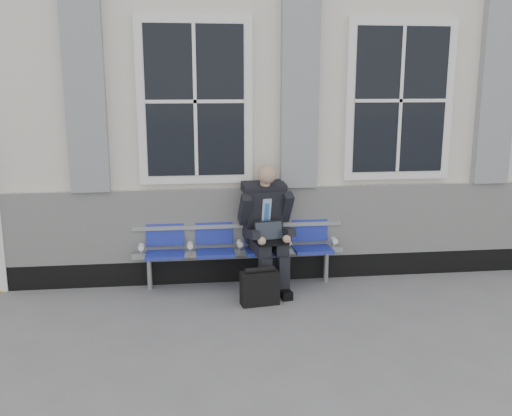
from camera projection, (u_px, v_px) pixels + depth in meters
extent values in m
plane|color=slate|center=(406.00, 321.00, 6.04)|extent=(70.00, 70.00, 0.00)
cube|color=silver|center=(330.00, 106.00, 8.97)|extent=(14.00, 4.00, 4.20)
cube|color=black|center=(364.00, 264.00, 7.43)|extent=(14.00, 0.10, 0.30)
cube|color=silver|center=(366.00, 220.00, 7.29)|extent=(14.00, 0.08, 0.90)
cube|color=gray|center=(85.00, 88.00, 6.51)|extent=(0.45, 0.14, 2.40)
cube|color=gray|center=(300.00, 88.00, 6.81)|extent=(0.45, 0.14, 2.40)
cube|color=gray|center=(497.00, 88.00, 7.10)|extent=(0.45, 0.14, 2.40)
cube|color=white|center=(195.00, 101.00, 6.71)|extent=(1.35, 0.10, 1.95)
cube|color=black|center=(195.00, 101.00, 6.66)|extent=(1.15, 0.02, 1.75)
cube|color=white|center=(399.00, 100.00, 7.01)|extent=(1.35, 0.10, 1.95)
cube|color=black|center=(401.00, 101.00, 6.96)|extent=(1.15, 0.02, 1.75)
cube|color=#9EA0A3|center=(239.00, 253.00, 7.01)|extent=(2.60, 0.07, 0.07)
cube|color=#9EA0A3|center=(238.00, 226.00, 7.06)|extent=(2.60, 0.05, 0.05)
cylinder|color=#9EA0A3|center=(150.00, 273.00, 6.93)|extent=(0.06, 0.06, 0.39)
cylinder|color=#9EA0A3|center=(326.00, 266.00, 7.19)|extent=(0.06, 0.06, 0.39)
cube|color=#172699|center=(165.00, 255.00, 6.82)|extent=(0.46, 0.42, 0.07)
cube|color=#172699|center=(165.00, 229.00, 6.97)|extent=(0.46, 0.10, 0.40)
cube|color=#172699|center=(215.00, 253.00, 6.89)|extent=(0.46, 0.42, 0.07)
cube|color=#172699|center=(214.00, 228.00, 7.04)|extent=(0.46, 0.10, 0.40)
cube|color=#172699|center=(264.00, 251.00, 6.96)|extent=(0.46, 0.42, 0.07)
cube|color=#172699|center=(262.00, 226.00, 7.11)|extent=(0.46, 0.10, 0.40)
cube|color=#172699|center=(312.00, 249.00, 7.03)|extent=(0.46, 0.42, 0.07)
cube|color=#172699|center=(309.00, 225.00, 7.18)|extent=(0.46, 0.10, 0.40)
cylinder|color=white|center=(141.00, 247.00, 6.80)|extent=(0.07, 0.12, 0.07)
cylinder|color=white|center=(190.00, 245.00, 6.86)|extent=(0.07, 0.12, 0.07)
cylinder|color=white|center=(240.00, 243.00, 6.94)|extent=(0.07, 0.12, 0.07)
cylinder|color=white|center=(288.00, 242.00, 7.01)|extent=(0.07, 0.12, 0.07)
cylinder|color=white|center=(334.00, 240.00, 7.08)|extent=(0.07, 0.12, 0.07)
cube|color=black|center=(267.00, 295.00, 6.63)|extent=(0.16, 0.30, 0.10)
cube|color=black|center=(284.00, 293.00, 6.69)|extent=(0.16, 0.30, 0.10)
cube|color=black|center=(265.00, 277.00, 6.65)|extent=(0.15, 0.16, 0.47)
cube|color=black|center=(283.00, 275.00, 6.71)|extent=(0.15, 0.16, 0.47)
cube|color=black|center=(260.00, 247.00, 6.81)|extent=(0.23, 0.51, 0.15)
cube|color=black|center=(277.00, 245.00, 6.87)|extent=(0.23, 0.51, 0.15)
cube|color=black|center=(263.00, 213.00, 6.96)|extent=(0.51, 0.44, 0.68)
cube|color=#A8C1DD|center=(266.00, 214.00, 6.84)|extent=(0.12, 0.12, 0.39)
cube|color=blue|center=(266.00, 216.00, 6.83)|extent=(0.06, 0.09, 0.32)
cube|color=black|center=(264.00, 188.00, 6.86)|extent=(0.55, 0.34, 0.16)
cylinder|color=tan|center=(265.00, 182.00, 6.79)|extent=(0.12, 0.12, 0.11)
sphere|color=tan|center=(267.00, 174.00, 6.71)|extent=(0.23, 0.23, 0.23)
cube|color=black|center=(245.00, 210.00, 6.77)|extent=(0.16, 0.32, 0.40)
cube|color=black|center=(286.00, 207.00, 6.91)|extent=(0.16, 0.32, 0.40)
cube|color=black|center=(253.00, 234.00, 6.66)|extent=(0.15, 0.35, 0.15)
cube|color=black|center=(288.00, 232.00, 6.78)|extent=(0.15, 0.35, 0.15)
sphere|color=tan|center=(262.00, 241.00, 6.54)|extent=(0.10, 0.10, 0.10)
sphere|color=tan|center=(287.00, 239.00, 6.62)|extent=(0.10, 0.10, 0.10)
cube|color=black|center=(272.00, 243.00, 6.68)|extent=(0.39, 0.30, 0.02)
cube|color=black|center=(269.00, 231.00, 6.77)|extent=(0.37, 0.15, 0.23)
cube|color=black|center=(269.00, 231.00, 6.76)|extent=(0.33, 0.13, 0.19)
cube|color=black|center=(260.00, 288.00, 6.45)|extent=(0.45, 0.24, 0.38)
cylinder|color=black|center=(260.00, 270.00, 6.40)|extent=(0.34, 0.12, 0.07)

